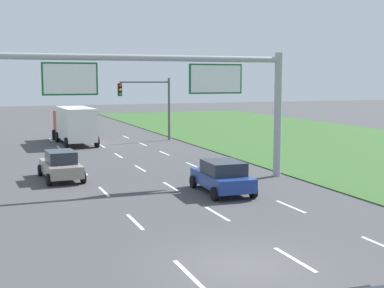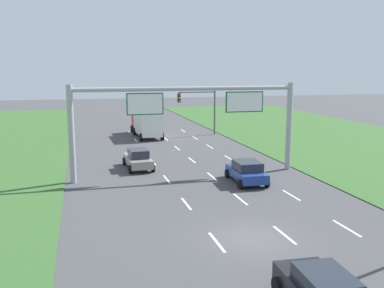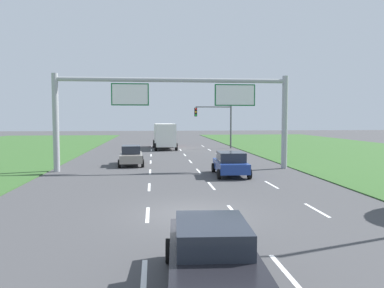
{
  "view_description": "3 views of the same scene",
  "coord_description": "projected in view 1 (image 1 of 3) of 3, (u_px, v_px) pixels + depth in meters",
  "views": [
    {
      "loc": [
        -6.88,
        -13.79,
        5.56
      ],
      "look_at": [
        2.29,
        10.36,
        2.39
      ],
      "focal_mm": 50.0,
      "sensor_mm": 36.0,
      "label": 1
    },
    {
      "loc": [
        -7.7,
        -18.12,
        8.08
      ],
      "look_at": [
        1.06,
        15.33,
        1.95
      ],
      "focal_mm": 40.0,
      "sensor_mm": 36.0,
      "label": 2
    },
    {
      "loc": [
        -1.5,
        -14.73,
        3.82
      ],
      "look_at": [
        1.58,
        14.96,
        1.77
      ],
      "focal_mm": 35.0,
      "sensor_mm": 36.0,
      "label": 3
    }
  ],
  "objects": [
    {
      "name": "traffic_light_mast",
      "position": [
        148.0,
        98.0,
        47.4
      ],
      "size": [
        4.76,
        0.49,
        5.6
      ],
      "color": "#47494F",
      "rests_on": "ground_plane"
    },
    {
      "name": "box_truck",
      "position": [
        74.0,
        124.0,
        45.79
      ],
      "size": [
        2.9,
        8.34,
        3.14
      ],
      "rotation": [
        0.0,
        0.0,
        0.04
      ],
      "color": "#B21E19",
      "rests_on": "ground_plane"
    },
    {
      "name": "lane_dashes_inner_right",
      "position": [
        191.0,
        199.0,
        24.86
      ],
      "size": [
        0.14,
        56.4,
        0.01
      ],
      "color": "white",
      "rests_on": "ground_plane"
    },
    {
      "name": "sign_gantry",
      "position": [
        137.0,
        92.0,
        27.18
      ],
      "size": [
        17.24,
        0.44,
        7.0
      ],
      "color": "#9EA0A5",
      "rests_on": "ground_plane"
    },
    {
      "name": "ground_plane",
      "position": [
        244.0,
        266.0,
        15.9
      ],
      "size": [
        200.0,
        200.0,
        0.0
      ],
      "primitive_type": "plane",
      "color": "#424244"
    },
    {
      "name": "car_near_red",
      "position": [
        222.0,
        176.0,
        26.05
      ],
      "size": [
        2.3,
        4.29,
        1.59
      ],
      "rotation": [
        0.0,
        0.0,
        -0.04
      ],
      "color": "navy",
      "rests_on": "ground_plane"
    },
    {
      "name": "lane_dashes_slip",
      "position": [
        258.0,
        193.0,
        26.1
      ],
      "size": [
        0.14,
        56.4,
        0.01
      ],
      "color": "white",
      "rests_on": "ground_plane"
    },
    {
      "name": "car_lead_silver",
      "position": [
        61.0,
        165.0,
        29.49
      ],
      "size": [
        2.2,
        4.35,
        1.61
      ],
      "rotation": [
        0.0,
        0.0,
        0.05
      ],
      "color": "gray",
      "rests_on": "ground_plane"
    },
    {
      "name": "lane_dashes_inner_left",
      "position": [
        118.0,
        205.0,
        23.63
      ],
      "size": [
        0.14,
        56.4,
        0.01
      ],
      "color": "white",
      "rests_on": "ground_plane"
    }
  ]
}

